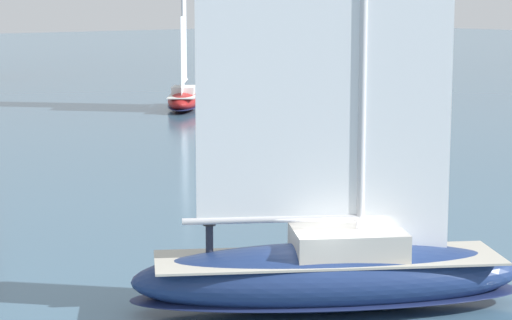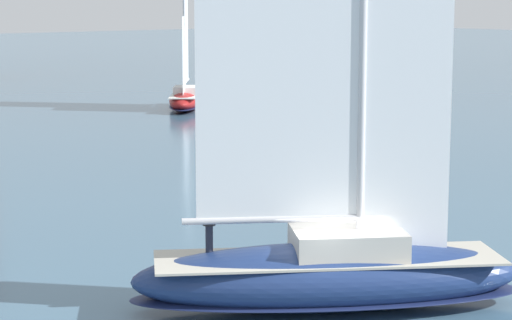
{
  "view_description": "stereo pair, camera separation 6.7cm",
  "coord_description": "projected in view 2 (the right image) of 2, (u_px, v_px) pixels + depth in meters",
  "views": [
    {
      "loc": [
        -17.84,
        -18.49,
        8.19
      ],
      "look_at": [
        0.0,
        3.0,
        3.65
      ],
      "focal_mm": 70.0,
      "sensor_mm": 36.0,
      "label": 1
    },
    {
      "loc": [
        -17.79,
        -18.53,
        8.19
      ],
      "look_at": [
        0.0,
        3.0,
        3.65
      ],
      "focal_mm": 70.0,
      "sensor_mm": 36.0,
      "label": 2
    }
  ],
  "objects": [
    {
      "name": "sailboat_main",
      "position": [
        329.0,
        267.0,
        26.42
      ],
      "size": [
        10.42,
        8.22,
        14.46
      ],
      "color": "navy",
      "rests_on": "ground"
    },
    {
      "name": "sailboat_moored_far_slip",
      "position": [
        186.0,
        97.0,
        74.21
      ],
      "size": [
        7.22,
        7.96,
        11.58
      ],
      "color": "maroon",
      "rests_on": "ground"
    },
    {
      "name": "ground_plane",
      "position": [
        328.0,
        309.0,
        26.6
      ],
      "size": [
        400.0,
        400.0,
        0.0
      ],
      "primitive_type": "plane",
      "color": "#42667F"
    }
  ]
}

